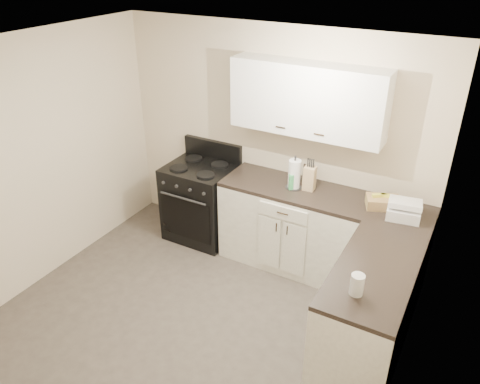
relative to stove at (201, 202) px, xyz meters
The scene contains 20 objects.
floor 1.72m from the stove, 62.90° to the right, with size 3.60×3.60×0.00m, color #473F38.
ceiling 2.63m from the stove, 62.90° to the right, with size 3.60×3.60×0.00m, color white.
wall_back 1.14m from the stove, 23.30° to the left, with size 3.60×3.60×0.00m, color beige.
wall_right 3.05m from the stove, 30.00° to the right, with size 3.60×3.60×0.00m, color beige.
wall_left 1.97m from the stove, 125.33° to the right, with size 3.60×3.60×0.00m, color beige.
base_cabinets_back 1.18m from the stove, ahead, with size 1.55×0.60×0.90m, color white.
base_cabinets_right 2.34m from the stove, 15.49° to the right, with size 0.60×1.90×0.90m, color white.
countertop_back 1.27m from the stove, ahead, with size 1.55×0.60×0.04m, color black.
countertop_right 2.38m from the stove, 15.49° to the right, with size 0.60×1.90×0.04m, color black.
upper_cabinets 1.82m from the stove, ahead, with size 1.55×0.30×0.70m, color white.
stove is the anchor object (origin of this frame).
knife_block 1.44m from the stove, ahead, with size 0.11×0.10×0.25m, color #D2B381.
paper_towel 1.32m from the stove, ahead, with size 0.13×0.13×0.31m, color white.
soap_bottle 1.28m from the stove, ahead, with size 0.06×0.06×0.17m, color #44B360.
picture_frame 1.36m from the stove, 13.26° to the left, with size 0.13×0.02×0.16m, color black.
wicker_basket 2.12m from the stove, ahead, with size 0.31×0.20×0.10m, color #A58A4E.
countertop_grill 2.33m from the stove, ahead, with size 0.29×0.27×0.11m, color white.
glass_jar 2.61m from the stove, 30.23° to the right, with size 0.10×0.10×0.17m, color silver.
oven_mitt_near 2.24m from the stove, 30.43° to the right, with size 0.02×0.14×0.24m, color black.
oven_mitt_far 2.09m from the stove, 22.41° to the right, with size 0.02×0.15×0.26m, color black.
Camera 1 is at (1.99, -2.52, 3.20)m, focal length 35.00 mm.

